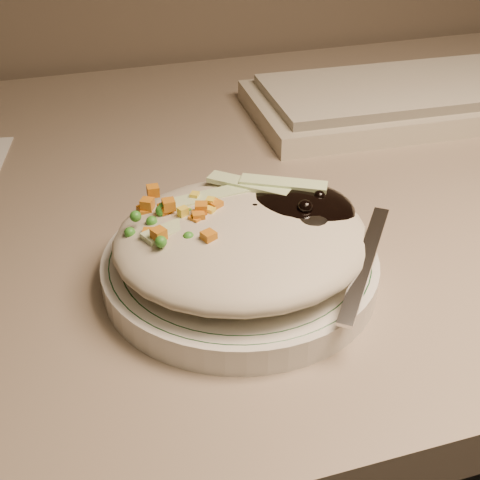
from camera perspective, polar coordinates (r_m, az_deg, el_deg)
name	(u,v)px	position (r m, az deg, el deg)	size (l,w,h in m)	color
desk	(241,329)	(0.78, 0.06, -7.58)	(1.40, 0.70, 0.74)	gray
plate	(240,268)	(0.51, 0.00, -2.41)	(0.21, 0.21, 0.02)	silver
plate_rim	(240,257)	(0.51, 0.00, -1.50)	(0.20, 0.20, 0.00)	#144723
meal	(246,233)	(0.50, 0.50, 0.57)	(0.21, 0.19, 0.05)	#B1A690
keyboard	(456,93)	(0.86, 17.92, 11.85)	(0.50, 0.20, 0.04)	#B7AE96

